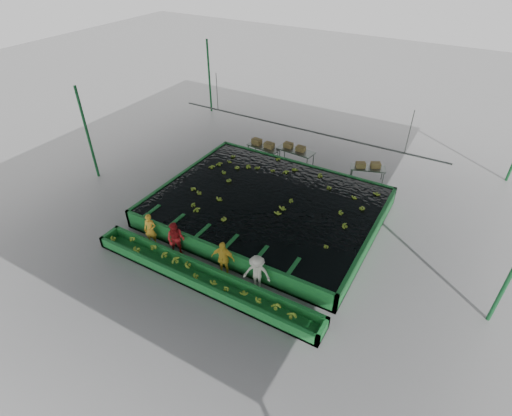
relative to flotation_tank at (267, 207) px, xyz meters
The scene contains 21 objects.
ground 1.57m from the flotation_tank, 90.00° to the right, with size 80.00×80.00×0.00m, color gray.
shed_roof 4.79m from the flotation_tank, 90.00° to the right, with size 20.00×22.00×0.04m, color gray.
shed_posts 2.54m from the flotation_tank, 90.00° to the right, with size 20.00×22.00×5.00m, color #175A2B, non-canonical shape.
flotation_tank is the anchor object (origin of this frame).
tank_water 0.40m from the flotation_tank, 90.00° to the right, with size 9.70×7.70×0.00m, color black.
sorting_trough 5.10m from the flotation_tank, 90.00° to the right, with size 10.00×1.00×0.50m, color #1A712D, non-canonical shape.
cableway_rail 4.33m from the flotation_tank, 90.00° to the left, with size 0.08×0.08×14.00m, color #59605B.
rail_hanger_left 7.06m from the flotation_tank, 145.01° to the left, with size 0.04×0.04×2.00m, color #59605B.
rail_hanger_right 7.06m from the flotation_tank, 34.99° to the left, with size 0.04×0.04×2.00m, color #59605B.
worker_a 5.41m from the flotation_tank, 127.18° to the right, with size 0.55×0.36×1.49m, color yellow.
worker_b 4.70m from the flotation_tank, 113.56° to the right, with size 0.77×0.60×1.59m, color #B11B1F.
worker_c 4.34m from the flotation_tank, 84.21° to the right, with size 0.95×0.40×1.62m, color yellow.
worker_d 4.73m from the flotation_tank, 65.60° to the right, with size 1.02×0.59×1.58m, color beige.
packing_table_left 5.35m from the flotation_tank, 120.56° to the left, with size 1.93×0.77×0.88m, color #59605B, non-canonical shape.
packing_table_mid 5.06m from the flotation_tank, 100.11° to the left, with size 2.11×0.84×0.96m, color #59605B, non-canonical shape.
packing_table_right 6.20m from the flotation_tank, 59.36° to the left, with size 1.81×0.72×0.82m, color #59605B, non-canonical shape.
box_stack_left 5.46m from the flotation_tank, 121.21° to the left, with size 1.39×0.38×0.30m, color olive, non-canonical shape.
box_stack_mid 5.17m from the flotation_tank, 101.36° to the left, with size 1.28×0.35×0.28m, color olive, non-canonical shape.
box_stack_right 6.21m from the flotation_tank, 59.68° to the left, with size 1.28×0.35×0.28m, color olive, non-canonical shape.
floating_bananas 0.89m from the flotation_tank, 90.00° to the left, with size 9.46×6.45×0.13m, color olive, non-canonical shape.
trough_bananas 5.10m from the flotation_tank, 90.00° to the right, with size 9.25×0.62×0.12m, color olive, non-canonical shape.
Camera 1 is at (7.21, -11.94, 11.34)m, focal length 28.00 mm.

